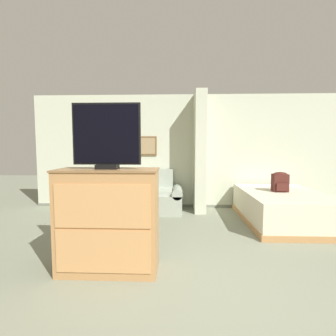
{
  "coord_description": "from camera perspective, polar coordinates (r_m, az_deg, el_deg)",
  "views": [
    {
      "loc": [
        -0.36,
        -2.3,
        1.44
      ],
      "look_at": [
        -0.54,
        2.26,
        1.05
      ],
      "focal_mm": 28.0,
      "sensor_mm": 36.0,
      "label": 1
    }
  ],
  "objects": [
    {
      "name": "backpack",
      "position": [
        5.38,
        23.22,
        -2.72
      ],
      "size": [
        0.27,
        0.22,
        0.37
      ],
      "color": "#471E19",
      "rests_on": "bed"
    },
    {
      "name": "table_lamp",
      "position": [
        5.96,
        -14.88,
        -1.47
      ],
      "size": [
        0.36,
        0.36,
        0.39
      ],
      "color": "tan",
      "rests_on": "side_table"
    },
    {
      "name": "ground_plane",
      "position": [
        2.74,
        10.62,
        -27.0
      ],
      "size": [
        20.0,
        20.0,
        0.0
      ],
      "primitive_type": "plane",
      "color": "gray"
    },
    {
      "name": "tv",
      "position": [
        2.99,
        -13.2,
        6.71
      ],
      "size": [
        0.76,
        0.16,
        0.73
      ],
      "color": "black",
      "rests_on": "tv_dresser"
    },
    {
      "name": "side_table",
      "position": [
        6.01,
        -14.8,
        -4.98
      ],
      "size": [
        0.38,
        0.38,
        0.53
      ],
      "color": "#B27F4C",
      "rests_on": "ground_plane"
    },
    {
      "name": "wall_back",
      "position": [
        6.13,
        5.62,
        3.52
      ],
      "size": [
        7.44,
        0.16,
        2.6
      ],
      "color": "beige",
      "rests_on": "ground_plane"
    },
    {
      "name": "bed",
      "position": [
        5.44,
        23.65,
        -7.71
      ],
      "size": [
        1.45,
        2.16,
        0.57
      ],
      "color": "#B27F4C",
      "rests_on": "ground_plane"
    },
    {
      "name": "coffee_table",
      "position": [
        4.91,
        -6.96,
        -7.72
      ],
      "size": [
        0.73,
        0.48,
        0.42
      ],
      "color": "#B27F4C",
      "rests_on": "ground_plane"
    },
    {
      "name": "tv_dresser",
      "position": [
        3.11,
        -12.85,
        -11.11
      ],
      "size": [
        1.14,
        0.49,
        1.18
      ],
      "color": "#B27F4C",
      "rests_on": "ground_plane"
    },
    {
      "name": "couch",
      "position": [
        5.81,
        -5.36,
        -6.29
      ],
      "size": [
        1.71,
        0.84,
        0.9
      ],
      "color": "#99A393",
      "rests_on": "ground_plane"
    },
    {
      "name": "wall_partition_pillar",
      "position": [
        5.75,
        6.95,
        3.47
      ],
      "size": [
        0.24,
        0.66,
        2.6
      ],
      "color": "beige",
      "rests_on": "ground_plane"
    }
  ]
}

